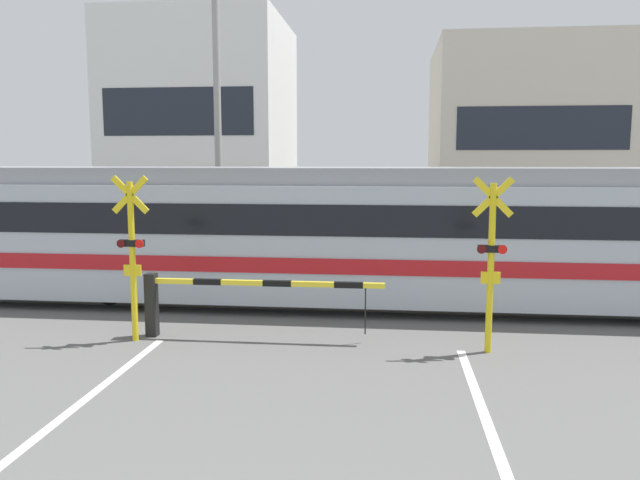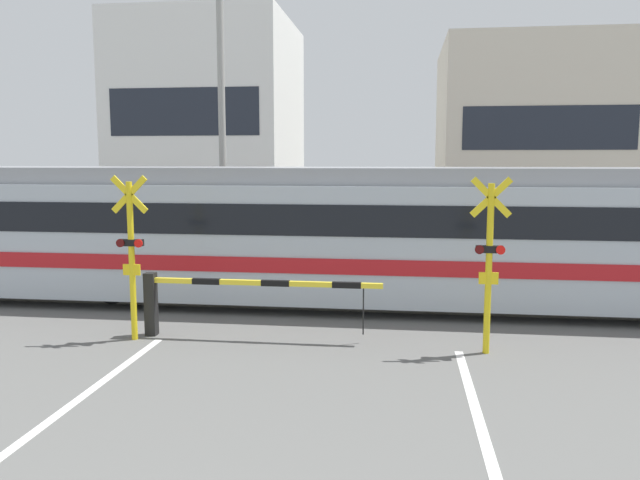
% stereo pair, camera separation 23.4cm
% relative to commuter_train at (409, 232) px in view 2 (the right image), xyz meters
% --- Properties ---
extents(rail_track_near, '(50.00, 0.10, 0.08)m').
position_rel_commuter_train_xyz_m(rail_track_near, '(-1.85, -0.72, -1.61)').
color(rail_track_near, '#5B564C').
rests_on(rail_track_near, ground_plane).
extents(rail_track_far, '(50.00, 0.10, 0.08)m').
position_rel_commuter_train_xyz_m(rail_track_far, '(-1.85, 0.72, -1.61)').
color(rail_track_far, '#5B564C').
rests_on(rail_track_far, ground_plane).
extents(commuter_train, '(21.57, 3.01, 3.08)m').
position_rel_commuter_train_xyz_m(commuter_train, '(0.00, 0.00, 0.00)').
color(commuter_train, '#ADB7C1').
rests_on(commuter_train, ground_plane).
extents(crossing_barrier_near, '(4.39, 0.20, 1.18)m').
position_rel_commuter_train_xyz_m(crossing_barrier_near, '(-3.60, -3.05, -0.83)').
color(crossing_barrier_near, black).
rests_on(crossing_barrier_near, ground_plane).
extents(crossing_barrier_far, '(4.39, 0.20, 1.18)m').
position_rel_commuter_train_xyz_m(crossing_barrier_far, '(-0.09, 2.60, -0.83)').
color(crossing_barrier_far, black).
rests_on(crossing_barrier_far, ground_plane).
extents(crossing_signal_left, '(0.68, 0.15, 2.98)m').
position_rel_commuter_train_xyz_m(crossing_signal_left, '(-4.97, -3.36, -0.01)').
color(crossing_signal_left, yellow).
rests_on(crossing_signal_left, ground_plane).
extents(crossing_signal_right, '(0.68, 0.15, 2.98)m').
position_rel_commuter_train_xyz_m(crossing_signal_right, '(1.28, -3.36, -0.01)').
color(crossing_signal_right, yellow).
rests_on(crossing_signal_right, ground_plane).
extents(pedestrian, '(0.38, 0.22, 1.57)m').
position_rel_commuter_train_xyz_m(pedestrian, '(-2.42, 5.76, -0.76)').
color(pedestrian, '#23232D').
rests_on(pedestrian, ground_plane).
extents(building_left_of_street, '(7.24, 7.46, 9.30)m').
position_rel_commuter_train_xyz_m(building_left_of_street, '(-8.74, 13.86, 3.00)').
color(building_left_of_street, white).
rests_on(building_left_of_street, ground_plane).
extents(building_right_of_street, '(7.40, 7.46, 8.01)m').
position_rel_commuter_train_xyz_m(building_right_of_street, '(5.13, 13.86, 2.35)').
color(building_right_of_street, beige).
rests_on(building_right_of_street, ground_plane).
extents(utility_pole_streetside, '(0.22, 0.22, 8.15)m').
position_rel_commuter_train_xyz_m(utility_pole_streetside, '(-5.72, 5.10, 2.42)').
color(utility_pole_streetside, gray).
rests_on(utility_pole_streetside, ground_plane).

